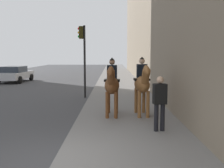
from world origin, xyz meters
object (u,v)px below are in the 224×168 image
(car_near_lane, at_px, (15,74))
(traffic_light_near_curb, at_px, (83,50))
(mounted_horse_near, at_px, (112,84))
(mounted_horse_far, at_px, (142,83))
(pedestrian_greeting, at_px, (160,100))

(car_near_lane, distance_m, traffic_light_near_curb, 11.40)
(mounted_horse_near, distance_m, car_near_lane, 16.44)
(mounted_horse_near, xyz_separation_m, traffic_light_near_curb, (5.22, 1.66, 1.40))
(mounted_horse_far, xyz_separation_m, car_near_lane, (13.81, 9.95, -0.63))
(mounted_horse_near, distance_m, mounted_horse_far, 1.17)
(pedestrian_greeting, height_order, traffic_light_near_curb, traffic_light_near_curb)
(mounted_horse_near, xyz_separation_m, car_near_lane, (13.89, 8.78, -0.60))
(mounted_horse_far, distance_m, car_near_lane, 17.03)
(mounted_horse_far, distance_m, pedestrian_greeting, 2.15)
(pedestrian_greeting, distance_m, traffic_light_near_curb, 8.06)
(mounted_horse_far, bearing_deg, car_near_lane, -147.21)
(mounted_horse_near, height_order, traffic_light_near_curb, traffic_light_near_curb)
(mounted_horse_far, relative_size, car_near_lane, 0.50)
(mounted_horse_near, xyz_separation_m, pedestrian_greeting, (-2.03, -1.47, -0.26))
(mounted_horse_near, height_order, car_near_lane, mounted_horse_near)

